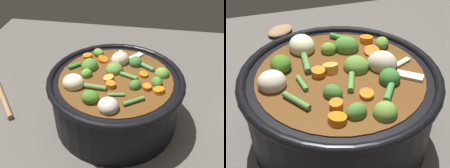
# 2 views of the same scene
# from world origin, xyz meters

# --- Properties ---
(ground_plane) EXTENTS (1.10, 1.10, 0.00)m
(ground_plane) POSITION_xyz_m (0.00, 0.00, 0.00)
(ground_plane) COLOR #514C47
(cooking_pot) EXTENTS (0.32, 0.32, 0.16)m
(cooking_pot) POSITION_xyz_m (0.00, 0.00, 0.07)
(cooking_pot) COLOR black
(cooking_pot) RESTS_ON ground_plane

